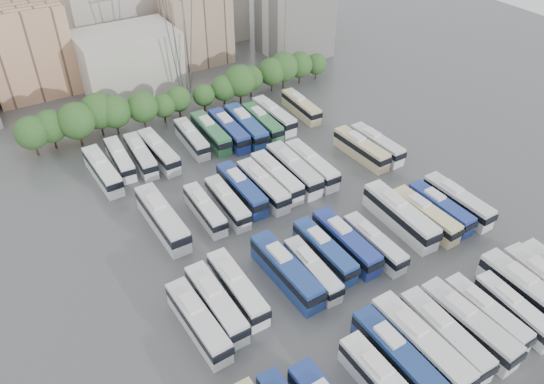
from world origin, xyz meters
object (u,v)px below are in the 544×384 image
bus_r1_s13 (458,201)px  bus_r2_s9 (311,165)px  bus_r1_s4 (286,270)px  bus_r3_s1 (120,159)px  bus_r1_s6 (324,250)px  bus_r3_s7 (229,130)px  electricity_pylon (176,5)px  bus_r2_s7 (277,177)px  bus_r0_s8 (468,324)px  bus_r1_s2 (237,288)px  bus_r0_s5 (397,356)px  bus_r1_s7 (346,241)px  bus_r3_s9 (262,122)px  bus_r3_s8 (246,126)px  bus_r3_s12 (301,106)px  bus_r2_s12 (361,148)px  bus_r3_s10 (274,115)px  bus_r1_s1 (216,303)px  bus_r2_s1 (162,218)px  bus_r1_s8 (374,243)px  bus_r2_s3 (205,209)px  bus_r0_s9 (486,313)px  bus_r2_s5 (241,189)px  bus_r2_s8 (294,169)px  bus_r1_s0 (198,321)px  bus_r1_s12 (440,208)px  bus_r1_s5 (312,269)px  bus_r2_s13 (377,144)px  bus_r3_s0 (103,170)px  bus_r3_s5 (192,138)px  bus_r1_s10 (400,215)px  bus_r3_s2 (141,155)px  bus_r1_s11 (425,215)px  bus_r0_s10 (514,309)px  bus_r0_s6 (420,344)px  bus_r2_s4 (227,202)px

bus_r1_s13 → bus_r2_s9: (-13.34, 19.14, 0.06)m
bus_r1_s4 → bus_r3_s1: bus_r1_s4 is taller
bus_r1_s6 → bus_r3_s7: bus_r3_s7 is taller
electricity_pylon → bus_r2_s7: size_ratio=2.76×
bus_r0_s8 → bus_r1_s2: bearing=134.6°
bus_r0_s5 → bus_r1_s7: bearing=69.3°
bus_r2_s9 → bus_r3_s9: (0.21, 16.40, -0.08)m
bus_r0_s8 → bus_r2_s7: size_ratio=1.06×
bus_r3_s7 → bus_r3_s8: bus_r3_s8 is taller
bus_r3_s12 → bus_r3_s1: bearing=-177.9°
bus_r1_s2 → bus_r2_s12: 37.60m
bus_r1_s2 → bus_r2_s7: (16.45, 17.72, 0.03)m
bus_r1_s2 → bus_r2_s9: bus_r2_s9 is taller
bus_r1_s4 → bus_r3_s12: bearing=52.2°
bus_r3_s10 → bus_r3_s12: size_ratio=1.06×
bus_r1_s1 → bus_r2_s1: bus_r2_s1 is taller
bus_r1_s1 → bus_r1_s7: (19.85, 0.75, 0.04)m
bus_r1_s8 → bus_r2_s3: 24.82m
bus_r0_s9 → bus_r3_s1: bus_r0_s9 is taller
bus_r1_s1 → bus_r1_s8: bus_r1_s1 is taller
bus_r2_s3 → bus_r1_s4: bearing=-78.0°
electricity_pylon → bus_r2_s5: 41.44m
bus_r1_s8 → bus_r2_s8: (-0.01, 20.11, 0.32)m
bus_r1_s0 → bus_r3_s7: (22.91, 36.87, 0.08)m
bus_r2_s12 → bus_r1_s8: bearing=-127.2°
bus_r1_s0 → bus_r1_s12: size_ratio=1.07×
bus_r1_s5 → bus_r2_s13: size_ratio=0.93×
bus_r1_s12 → bus_r1_s4: bearing=177.8°
bus_r3_s0 → bus_r3_s5: bearing=4.6°
bus_r1_s10 → bus_r3_s2: size_ratio=1.17×
bus_r1_s11 → bus_r2_s1: 37.76m
bus_r0_s5 → bus_r1_s1: bus_r0_s5 is taller
bus_r2_s5 → bus_r1_s10: bearing=-47.1°
bus_r2_s5 → bus_r3_s10: size_ratio=1.01×
electricity_pylon → bus_r2_s8: 40.71m
bus_r2_s12 → bus_r3_s2: bearing=149.4°
bus_r0_s10 → bus_r3_s5: size_ratio=0.96×
bus_r0_s6 → bus_r2_s9: bearing=73.2°
bus_r1_s0 → bus_r3_s5: size_ratio=1.07×
bus_r1_s4 → bus_r3_s12: bus_r1_s4 is taller
bus_r1_s8 → bus_r3_s12: bearing=70.2°
bus_r1_s1 → bus_r2_s9: size_ratio=0.98×
bus_r1_s11 → bus_r2_s4: bus_r1_s11 is taller
bus_r2_s5 → bus_r2_s13: size_ratio=1.05×
bus_r3_s0 → bus_r3_s8: (26.58, 0.40, 0.16)m
bus_r2_s3 → bus_r3_s9: 26.78m
bus_r0_s6 → bus_r2_s3: 35.61m
bus_r1_s0 → bus_r1_s5: 16.09m
bus_r2_s1 → bus_r0_s8: bearing=-58.4°
bus_r1_s6 → bus_r3_s1: (-16.27, 35.89, -0.10)m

